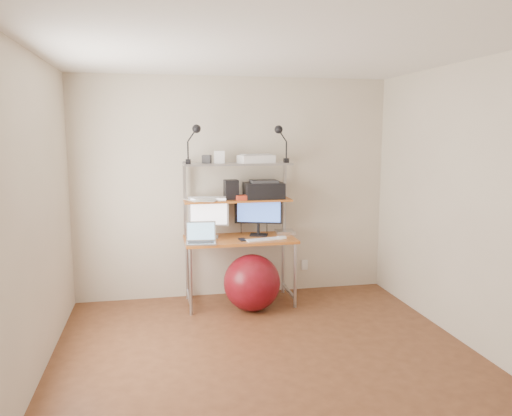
# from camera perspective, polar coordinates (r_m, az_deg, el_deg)

# --- Properties ---
(room) EXTENTS (3.60, 3.60, 3.60)m
(room) POSITION_cam_1_polar(r_m,az_deg,el_deg) (3.98, 1.57, -0.50)
(room) COLOR brown
(room) RESTS_ON ground
(computer_desk) EXTENTS (1.20, 0.60, 1.57)m
(computer_desk) POSITION_cam_1_polar(r_m,az_deg,el_deg) (5.48, -1.99, -1.10)
(computer_desk) COLOR #C66926
(computer_desk) RESTS_ON ground
(desktop) EXTENTS (1.20, 0.60, 0.00)m
(desktop) POSITION_cam_1_polar(r_m,az_deg,el_deg) (5.46, -1.87, -3.44)
(desktop) COLOR #C66926
(desktop) RESTS_ON computer_desk
(mid_shelf) EXTENTS (1.18, 0.34, 0.00)m
(mid_shelf) POSITION_cam_1_polar(r_m,az_deg,el_deg) (5.51, -2.12, 1.02)
(mid_shelf) COLOR #C66926
(mid_shelf) RESTS_ON computer_desk
(top_shelf) EXTENTS (1.18, 0.34, 0.00)m
(top_shelf) POSITION_cam_1_polar(r_m,az_deg,el_deg) (5.48, -2.14, 5.17)
(top_shelf) COLOR #A1A1A5
(top_shelf) RESTS_ON computer_desk
(floor) EXTENTS (3.60, 3.60, 0.00)m
(floor) POSITION_cam_1_polar(r_m,az_deg,el_deg) (4.35, 1.50, -16.98)
(floor) COLOR brown
(floor) RESTS_ON ground
(wall_outlet) EXTENTS (0.08, 0.01, 0.12)m
(wall_outlet) POSITION_cam_1_polar(r_m,az_deg,el_deg) (6.08, 5.57, -6.48)
(wall_outlet) COLOR white
(wall_outlet) RESTS_ON room
(monitor_silver) EXTENTS (0.44, 0.18, 0.49)m
(monitor_silver) POSITION_cam_1_polar(r_m,az_deg,el_deg) (5.47, -5.43, -0.68)
(monitor_silver) COLOR #ABACB0
(monitor_silver) RESTS_ON desktop
(monitor_black) EXTENTS (0.52, 0.22, 0.53)m
(monitor_black) POSITION_cam_1_polar(r_m,az_deg,el_deg) (5.56, 0.28, -0.41)
(monitor_black) COLOR black
(monitor_black) RESTS_ON desktop
(laptop) EXTENTS (0.33, 0.28, 0.27)m
(laptop) POSITION_cam_1_polar(r_m,az_deg,el_deg) (5.25, -6.31, -3.47)
(laptop) COLOR silver
(laptop) RESTS_ON desktop
(keyboard) EXTENTS (0.42, 0.19, 0.01)m
(keyboard) POSITION_cam_1_polar(r_m,az_deg,el_deg) (5.36, 0.93, -3.61)
(keyboard) COLOR white
(keyboard) RESTS_ON desktop
(mouse) EXTENTS (0.10, 0.06, 0.03)m
(mouse) POSITION_cam_1_polar(r_m,az_deg,el_deg) (5.42, 2.95, -3.39)
(mouse) COLOR white
(mouse) RESTS_ON desktop
(mac_mini) EXTENTS (0.22, 0.22, 0.04)m
(mac_mini) POSITION_cam_1_polar(r_m,az_deg,el_deg) (5.68, 3.31, -2.77)
(mac_mini) COLOR silver
(mac_mini) RESTS_ON desktop
(phone) EXTENTS (0.09, 0.14, 0.01)m
(phone) POSITION_cam_1_polar(r_m,az_deg,el_deg) (5.35, -1.53, -3.63)
(phone) COLOR black
(phone) RESTS_ON desktop
(printer) EXTENTS (0.43, 0.30, 0.21)m
(printer) POSITION_cam_1_polar(r_m,az_deg,el_deg) (5.57, 0.89, 2.09)
(printer) COLOR black
(printer) RESTS_ON mid_shelf
(nas_cube) EXTENTS (0.16, 0.16, 0.21)m
(nas_cube) POSITION_cam_1_polar(r_m,az_deg,el_deg) (5.49, -2.86, 2.11)
(nas_cube) COLOR black
(nas_cube) RESTS_ON mid_shelf
(red_box) EXTENTS (0.20, 0.14, 0.05)m
(red_box) POSITION_cam_1_polar(r_m,az_deg,el_deg) (5.46, -1.35, 1.21)
(red_box) COLOR red
(red_box) RESTS_ON mid_shelf
(scanner) EXTENTS (0.40, 0.30, 0.10)m
(scanner) POSITION_cam_1_polar(r_m,az_deg,el_deg) (5.50, -0.00, 5.68)
(scanner) COLOR white
(scanner) RESTS_ON top_shelf
(box_white) EXTENTS (0.13, 0.11, 0.13)m
(box_white) POSITION_cam_1_polar(r_m,az_deg,el_deg) (5.45, -4.22, 5.84)
(box_white) COLOR white
(box_white) RESTS_ON top_shelf
(box_grey) EXTENTS (0.11, 0.11, 0.09)m
(box_grey) POSITION_cam_1_polar(r_m,az_deg,el_deg) (5.45, -5.65, 5.59)
(box_grey) COLOR #323234
(box_grey) RESTS_ON top_shelf
(clip_lamp_left) EXTENTS (0.16, 0.09, 0.41)m
(clip_lamp_left) POSITION_cam_1_polar(r_m,az_deg,el_deg) (5.32, -7.02, 8.26)
(clip_lamp_left) COLOR black
(clip_lamp_left) RESTS_ON top_shelf
(clip_lamp_right) EXTENTS (0.16, 0.09, 0.41)m
(clip_lamp_right) POSITION_cam_1_polar(r_m,az_deg,el_deg) (5.48, 2.79, 8.27)
(clip_lamp_right) COLOR black
(clip_lamp_right) RESTS_ON top_shelf
(exercise_ball) EXTENTS (0.60, 0.60, 0.60)m
(exercise_ball) POSITION_cam_1_polar(r_m,az_deg,el_deg) (5.35, -0.46, -8.52)
(exercise_ball) COLOR maroon
(exercise_ball) RESTS_ON floor
(paper_stack) EXTENTS (0.41, 0.41, 0.02)m
(paper_stack) POSITION_cam_1_polar(r_m,az_deg,el_deg) (5.46, -6.04, 1.03)
(paper_stack) COLOR white
(paper_stack) RESTS_ON mid_shelf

